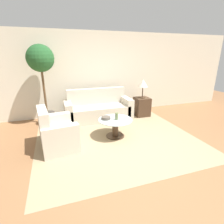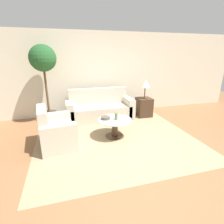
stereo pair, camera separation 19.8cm
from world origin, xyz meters
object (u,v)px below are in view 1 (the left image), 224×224
at_px(coffee_table, 115,125).
at_px(table_lamp, 143,84).
at_px(armchair, 55,134).
at_px(bowl, 106,118).
at_px(sofa_main, 98,110).
at_px(potted_plant, 41,68).
at_px(vase, 117,116).

xyz_separation_m(coffee_table, table_lamp, (1.33, 1.17, 0.76)).
bearing_deg(armchair, bowl, -89.05).
relative_size(coffee_table, bowl, 3.76).
distance_m(sofa_main, potted_plant, 1.95).
xyz_separation_m(armchair, vase, (1.41, 0.06, 0.22)).
bearing_deg(armchair, potted_plant, 0.49).
bearing_deg(vase, armchair, -177.39).
xyz_separation_m(armchair, bowl, (1.18, 0.16, 0.17)).
xyz_separation_m(coffee_table, potted_plant, (-1.57, 1.39, 1.28)).
bearing_deg(sofa_main, armchair, -132.90).
distance_m(armchair, table_lamp, 3.07).
height_order(armchair, vase, armchair).
relative_size(sofa_main, vase, 12.05).
bearing_deg(vase, sofa_main, 95.44).
bearing_deg(table_lamp, vase, -137.55).
bearing_deg(sofa_main, potted_plant, 176.75).
xyz_separation_m(armchair, potted_plant, (-0.19, 1.47, 1.27)).
bearing_deg(vase, bowl, 157.48).
bearing_deg(vase, table_lamp, 42.45).
bearing_deg(table_lamp, bowl, -144.63).
xyz_separation_m(armchair, coffee_table, (1.38, 0.08, -0.02)).
distance_m(sofa_main, coffee_table, 1.31).
relative_size(vase, bowl, 0.77).
xyz_separation_m(sofa_main, potted_plant, (-1.48, 0.08, 1.27)).
distance_m(sofa_main, armchair, 1.89).
bearing_deg(coffee_table, potted_plant, 138.49).
relative_size(coffee_table, potted_plant, 0.37).
xyz_separation_m(armchair, table_lamp, (2.71, 1.25, 0.74)).
relative_size(potted_plant, bowl, 10.04).
bearing_deg(sofa_main, vase, -84.56).
xyz_separation_m(table_lamp, vase, (-1.30, -1.19, -0.52)).
height_order(vase, bowl, vase).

